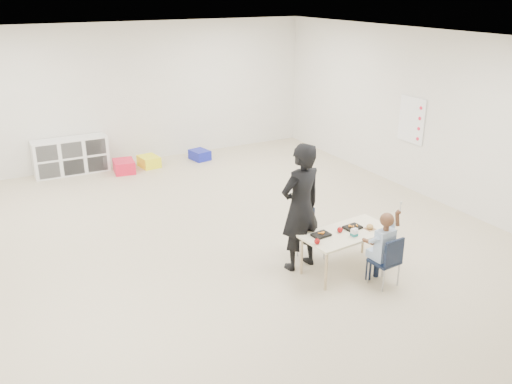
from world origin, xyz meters
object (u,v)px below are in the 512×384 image
chair_near (384,260)px  cubby_shelf (71,156)px  table (346,251)px  adult (301,207)px  child (386,246)px

chair_near → cubby_shelf: cubby_shelf is taller
table → chair_near: bearing=-73.8°
chair_near → adult: bearing=122.3°
table → chair_near: 0.54m
chair_near → adult: 1.21m
child → cubby_shelf: (-2.55, 6.15, -0.16)m
cubby_shelf → child: bearing=-67.5°
table → child: bearing=-73.8°
chair_near → table: bearing=106.2°
table → chair_near: (0.20, -0.50, 0.05)m
child → adult: 1.14m
table → cubby_shelf: 6.12m
chair_near → child: child is taller
chair_near → cubby_shelf: 6.65m
table → adult: 0.82m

